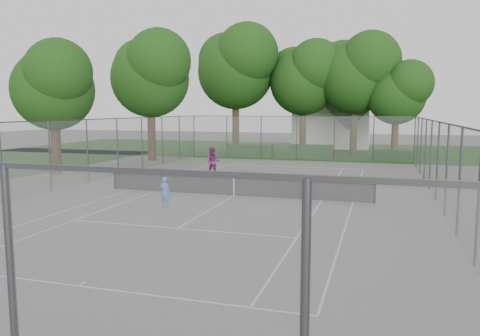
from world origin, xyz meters
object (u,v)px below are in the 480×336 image
(tennis_net, at_px, (234,185))
(woman_player, at_px, (213,162))
(girl_player, at_px, (165,192))
(house, at_px, (332,111))

(tennis_net, height_order, woman_player, woman_player)
(tennis_net, bearing_deg, girl_player, -121.35)
(tennis_net, relative_size, woman_player, 7.30)
(tennis_net, xyz_separation_m, house, (1.47, 30.41, 3.36))
(girl_player, bearing_deg, tennis_net, -111.35)
(tennis_net, distance_m, woman_player, 6.60)
(girl_player, height_order, woman_player, woman_player)
(girl_player, bearing_deg, woman_player, -72.55)
(woman_player, bearing_deg, house, 73.88)
(tennis_net, bearing_deg, house, 87.23)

